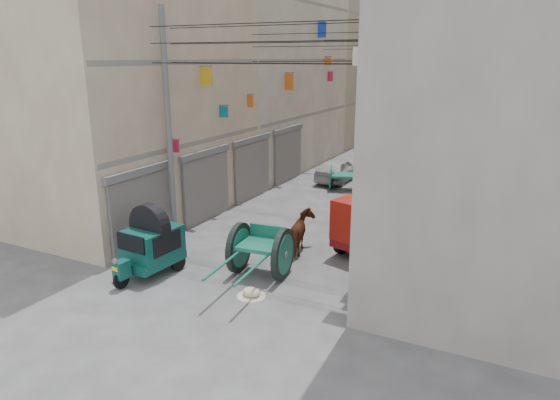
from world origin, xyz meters
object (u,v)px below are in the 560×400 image
Objects in this scene: mini_truck at (372,226)px; horse at (302,233)px; tonga_cart at (261,250)px; distant_car_white at (338,169)px; distant_car_grey at (431,152)px; feed_sack at (251,292)px; auto_rickshaw at (151,243)px; second_cart at (344,177)px; distant_car_green at (426,125)px.

mini_truck is 2.35m from horse.
tonga_cart is 12.53m from distant_car_white.
distant_car_grey is at bearing 81.12° from tonga_cart.
feed_sack is at bearing -97.32° from mini_truck.
tonga_cart is 4.10m from mini_truck.
distant_car_grey is at bearing 109.90° from mini_truck.
auto_rickshaw is 13.78m from distant_car_white.
distant_car_green is at bearing 72.68° from second_cart.
second_cart is at bearing 97.67° from feed_sack.
auto_rickshaw reaches higher than second_cart.
horse is (-2.10, -1.03, -0.25)m from mini_truck.
horse is (-0.10, 3.62, 0.57)m from feed_sack.
mini_truck is at bearing -75.24° from distant_car_grey.
second_cart is at bearing 104.44° from distant_car_green.
tonga_cart reaches higher than horse.
auto_rickshaw is 0.69× the size of tonga_cart.
feed_sack is at bearing -76.61° from tonga_cart.
feed_sack is 21.17m from distant_car_grey.
distant_car_grey is at bearing 87.68° from feed_sack.
tonga_cart is 10.76m from second_cart.
second_cart is 0.48× the size of distant_car_grey.
distant_car_white is at bearing 94.55° from tonga_cart.
distant_car_white reaches higher than feed_sack.
mini_truck is (2.46, 3.28, 0.14)m from tonga_cart.
second_cart is at bearing 121.74° from distant_car_white.
distant_car_grey is 13.83m from distant_car_green.
feed_sack is (-2.00, -4.65, -0.82)m from mini_truck.
mini_truck is at bearing 111.06° from distant_car_green.
mini_truck is 7.54× the size of feed_sack.
feed_sack is at bearing 73.47° from horse.
auto_rickshaw is 34.72m from distant_car_green.
distant_car_green is (-4.03, 30.02, -0.41)m from mini_truck.
mini_truck reaches higher than auto_rickshaw.
auto_rickshaw is at bearing 101.05° from distant_car_green.
tonga_cart is (3.01, 1.39, -0.18)m from auto_rickshaw.
second_cart is (-3.62, 7.42, -0.27)m from mini_truck.
mini_truck is 16.55m from distant_car_grey.
distant_car_grey is (4.32, 21.17, -0.39)m from auto_rickshaw.
distant_car_green is at bearing -104.57° from horse.
auto_rickshaw is 1.48× the size of horse.
tonga_cart reaches higher than distant_car_grey.
mini_truck is at bearing -82.30° from second_cart.
auto_rickshaw reaches higher than distant_car_grey.
auto_rickshaw is 21.61m from distant_car_grey.
auto_rickshaw is 12.23m from second_cart.
feed_sack is (0.46, -1.37, -0.68)m from tonga_cart.
mini_truck is at bearing 119.15° from distant_car_white.
distant_car_white is 8.18m from distant_car_grey.
mini_truck reaches higher than distant_car_white.
distant_car_white is at bearing 100.54° from feed_sack.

